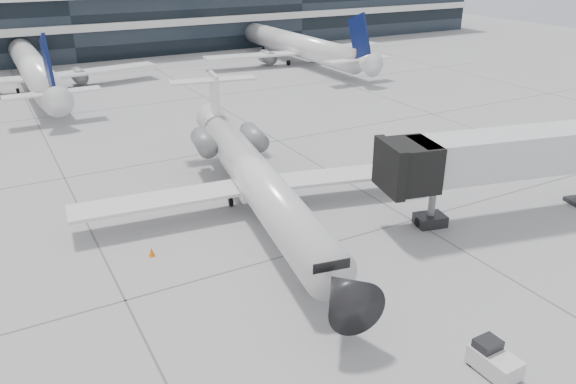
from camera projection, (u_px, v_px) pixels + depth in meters
ground at (287, 255)px, 34.78m from camera, size 220.00×220.00×0.00m
terminal at (62, 24)px, 98.47m from camera, size 170.00×22.00×10.00m
bg_jet_center at (37, 89)px, 75.30m from camera, size 32.00×40.00×9.60m
bg_jet_right at (296, 62)px, 93.03m from camera, size 32.00×40.00×9.60m
regional_jet at (255, 177)px, 39.86m from camera, size 25.60×31.92×7.39m
jet_bridge at (529, 152)px, 38.55m from camera, size 19.63×7.76×6.34m
baggage_tug at (493, 360)px, 25.05m from camera, size 1.36×2.25×1.42m
traffic_cone at (152, 252)px, 34.62m from camera, size 0.53×0.53×0.59m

